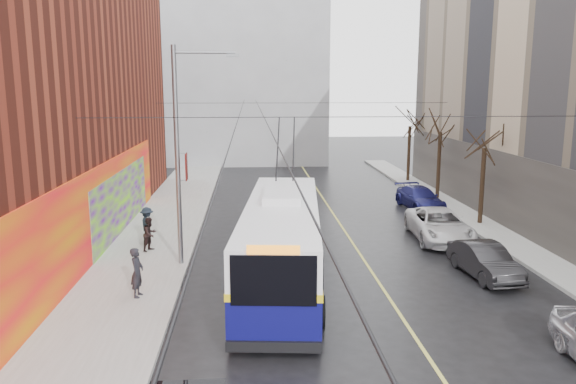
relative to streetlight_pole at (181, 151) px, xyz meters
name	(u,v)px	position (x,y,z in m)	size (l,w,h in m)	color
sidewalk_left	(148,252)	(-1.86, 2.00, -4.77)	(4.00, 60.00, 0.15)	gray
sidewalk_right	(514,244)	(15.14, 2.00, -4.77)	(2.00, 60.00, 0.15)	gray
lane_line	(349,237)	(7.64, 4.00, -4.84)	(0.12, 50.00, 0.01)	#BFB74C
building_far	(222,70)	(0.14, 34.99, 4.17)	(20.50, 12.10, 18.00)	gray
streetlight_pole	(181,151)	(0.00, 0.00, 0.00)	(2.65, 0.60, 9.00)	slate
catenary_wires	(267,111)	(3.60, 4.77, 1.40)	(18.00, 60.00, 0.22)	black
tree_near	(485,133)	(15.14, 6.00, 0.13)	(3.20, 3.20, 6.40)	black
tree_mid	(441,120)	(15.14, 13.00, 0.41)	(3.20, 3.20, 6.68)	black
tree_far	(410,116)	(15.14, 20.00, 0.30)	(3.20, 3.20, 6.57)	black
pigeons_flying	(256,88)	(3.05, 0.68, 2.50)	(3.76, 0.95, 3.04)	slate
trolleybus	(282,240)	(3.94, -2.19, -3.19)	(3.87, 12.74, 5.97)	#0A0948
parked_car_b	(485,261)	(11.94, -2.13, -4.19)	(1.40, 4.01, 1.32)	#252427
parked_car_c	(439,225)	(11.95, 3.29, -4.10)	(2.47, 5.36, 1.49)	silver
parked_car_d	(420,198)	(13.14, 10.33, -4.18)	(1.86, 4.58, 1.33)	navy
following_car	(271,207)	(3.89, 7.65, -4.05)	(1.89, 4.70, 1.60)	silver
pedestrian_a	(137,272)	(-1.22, -3.72, -3.82)	(0.64, 0.42, 1.76)	black
pedestrian_b	(150,234)	(-1.74, 1.91, -3.93)	(0.74, 0.58, 1.53)	black
pedestrian_c	(147,225)	(-2.11, 3.32, -3.86)	(1.09, 0.62, 1.68)	black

